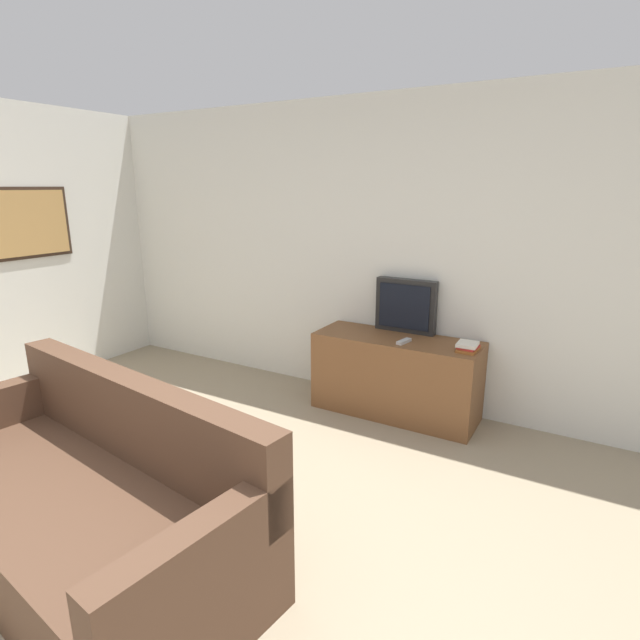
{
  "coord_description": "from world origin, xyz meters",
  "views": [
    {
      "loc": [
        1.68,
        -0.96,
        1.87
      ],
      "look_at": [
        -0.26,
        2.39,
        0.83
      ],
      "focal_mm": 28.0,
      "sensor_mm": 36.0,
      "label": 1
    }
  ],
  "objects_px": {
    "tv_stand": "(396,376)",
    "couch": "(84,503)",
    "book_stack": "(468,347)",
    "remote_on_stand": "(404,341)",
    "television": "(406,306)"
  },
  "relations": [
    {
      "from": "tv_stand",
      "to": "book_stack",
      "type": "height_order",
      "value": "book_stack"
    },
    {
      "from": "book_stack",
      "to": "remote_on_stand",
      "type": "distance_m",
      "value": 0.49
    },
    {
      "from": "book_stack",
      "to": "remote_on_stand",
      "type": "height_order",
      "value": "book_stack"
    },
    {
      "from": "tv_stand",
      "to": "television",
      "type": "height_order",
      "value": "television"
    },
    {
      "from": "tv_stand",
      "to": "couch",
      "type": "bearing_deg",
      "value": -108.08
    },
    {
      "from": "television",
      "to": "book_stack",
      "type": "distance_m",
      "value": 0.67
    },
    {
      "from": "couch",
      "to": "remote_on_stand",
      "type": "xyz_separation_m",
      "value": [
        0.87,
        2.27,
        0.39
      ]
    },
    {
      "from": "television",
      "to": "book_stack",
      "type": "relative_size",
      "value": 2.38
    },
    {
      "from": "remote_on_stand",
      "to": "book_stack",
      "type": "bearing_deg",
      "value": 6.9
    },
    {
      "from": "tv_stand",
      "to": "remote_on_stand",
      "type": "xyz_separation_m",
      "value": [
        0.1,
        -0.1,
        0.35
      ]
    },
    {
      "from": "tv_stand",
      "to": "remote_on_stand",
      "type": "bearing_deg",
      "value": -46.49
    },
    {
      "from": "couch",
      "to": "book_stack",
      "type": "xyz_separation_m",
      "value": [
        1.35,
        2.32,
        0.41
      ]
    },
    {
      "from": "tv_stand",
      "to": "couch",
      "type": "distance_m",
      "value": 2.49
    },
    {
      "from": "television",
      "to": "couch",
      "type": "bearing_deg",
      "value": -106.44
    },
    {
      "from": "couch",
      "to": "remote_on_stand",
      "type": "distance_m",
      "value": 2.46
    }
  ]
}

